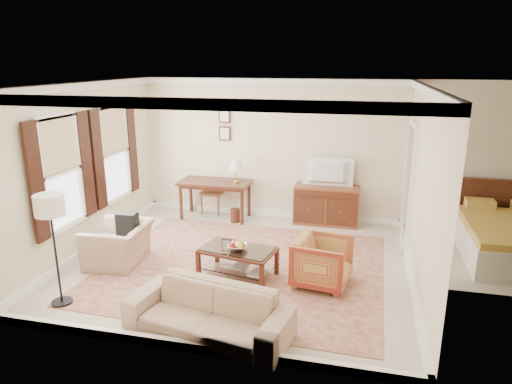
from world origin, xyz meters
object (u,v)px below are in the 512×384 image
at_px(club_armchair, 118,238).
at_px(sofa, 208,305).
at_px(tv, 328,163).
at_px(coffee_table, 238,255).
at_px(writing_desk, 215,186).
at_px(striped_armchair, 323,260).
at_px(sideboard, 326,205).

bearing_deg(club_armchair, sofa, 49.37).
xyz_separation_m(tv, club_armchair, (-3.15, -2.69, -0.83)).
relative_size(coffee_table, sofa, 0.60).
xyz_separation_m(writing_desk, club_armchair, (-0.84, -2.51, -0.25)).
bearing_deg(sofa, writing_desk, 117.87).
distance_m(writing_desk, sofa, 4.31).
xyz_separation_m(striped_armchair, club_armchair, (-3.33, -0.01, 0.04)).
distance_m(sideboard, sofa, 4.43).
bearing_deg(coffee_table, striped_armchair, 1.18).
bearing_deg(coffee_table, sideboard, 67.76).
bearing_deg(sofa, sideboard, 87.08).
xyz_separation_m(writing_desk, coffee_table, (1.20, -2.53, -0.34)).
bearing_deg(tv, striped_armchair, 93.88).
distance_m(writing_desk, club_armchair, 2.66).
height_order(writing_desk, striped_armchair, striped_armchair).
relative_size(striped_armchair, club_armchair, 0.79).
height_order(sideboard, club_armchair, club_armchair).
bearing_deg(striped_armchair, tv, 12.57).
distance_m(coffee_table, sofa, 1.58).
height_order(tv, club_armchair, tv).
height_order(coffee_table, club_armchair, club_armchair).
bearing_deg(writing_desk, club_armchair, -108.46).
relative_size(writing_desk, sofa, 0.73).
bearing_deg(sideboard, striped_armchair, -86.15).
bearing_deg(sofa, coffee_table, 103.11).
relative_size(sideboard, coffee_table, 1.06).
relative_size(tv, sofa, 0.47).
bearing_deg(sideboard, sofa, -103.72).
bearing_deg(striped_armchair, sideboard, 12.54).
relative_size(tv, striped_armchair, 1.19).
height_order(tv, striped_armchair, tv).
height_order(striped_armchair, club_armchair, club_armchair).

